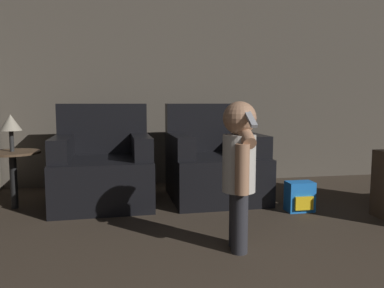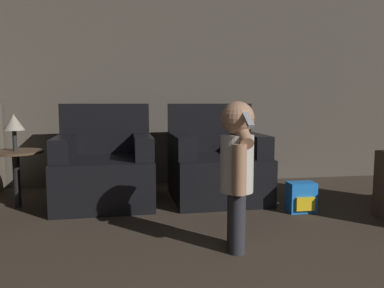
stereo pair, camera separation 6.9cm
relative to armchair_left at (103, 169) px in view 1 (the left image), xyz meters
The scene contains 7 objects.
wall_back 1.44m from the armchair_left, 47.43° to the left, with size 8.40×0.05×2.60m.
armchair_left is the anchor object (origin of this frame).
armchair_right 1.05m from the armchair_left, ahead, with size 0.87×0.88×0.91m.
person_toddler 1.60m from the armchair_left, 55.97° to the right, with size 0.20×0.36×0.93m.
toy_backpack 1.77m from the armchair_left, 19.98° to the right, with size 0.23×0.16×0.25m.
side_table 0.77m from the armchair_left, behind, with size 0.47×0.47×0.50m.
lamp 0.87m from the armchair_left, behind, with size 0.18×0.18×0.32m.
Camera 1 is at (-0.54, 0.24, 0.92)m, focal length 35.00 mm.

